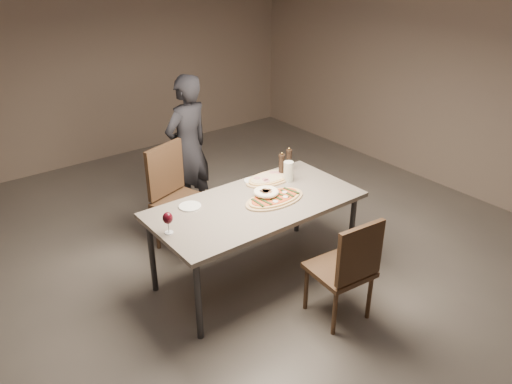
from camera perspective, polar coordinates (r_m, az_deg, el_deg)
room at (r=3.94m, az=-0.00°, el=7.17°), size 7.00×7.00×7.00m
dining_table at (r=4.23m, az=-0.00°, el=-1.90°), size 1.80×0.90×0.75m
zucchini_pizza at (r=4.24m, az=2.17°, el=-0.74°), size 0.57×0.32×0.05m
ham_pizza at (r=4.60m, az=1.61°, el=1.59°), size 0.51×0.28×0.04m
bread_basket at (r=4.25m, az=1.16°, el=-0.18°), size 0.22×0.22×0.08m
oil_dish at (r=4.56m, az=-0.53°, el=1.28°), size 0.14×0.14×0.02m
pepper_mill_left at (r=4.65m, az=2.95°, el=3.14°), size 0.06×0.06×0.24m
pepper_mill_right at (r=4.78m, az=3.78°, el=3.74°), size 0.06×0.06×0.23m
carafe at (r=4.56m, az=3.72°, el=2.37°), size 0.09×0.09×0.19m
wine_glass at (r=3.77m, az=-10.05°, el=-3.03°), size 0.08×0.08×0.18m
side_plate at (r=4.17m, az=-7.55°, el=-1.63°), size 0.19×0.19×0.01m
chair_near at (r=3.89m, az=10.45°, el=-8.29°), size 0.47×0.47×0.92m
chair_far at (r=4.85m, az=-9.13°, el=0.07°), size 0.61×0.61×1.02m
diner at (r=5.32m, az=-7.80°, el=5.05°), size 0.64×0.50×1.55m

